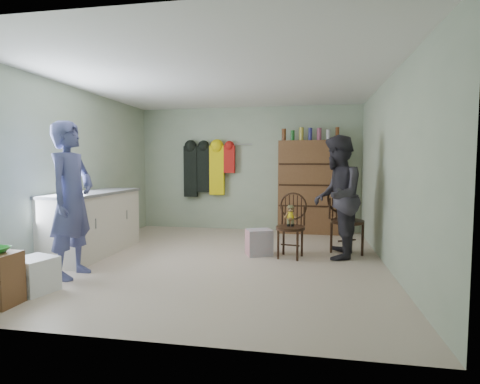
% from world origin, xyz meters
% --- Properties ---
extents(ground_plane, '(5.00, 5.00, 0.00)m').
position_xyz_m(ground_plane, '(0.00, 0.00, 0.00)').
color(ground_plane, beige).
rests_on(ground_plane, ground).
extents(room_walls, '(5.00, 5.00, 5.00)m').
position_xyz_m(room_walls, '(0.00, 0.53, 1.58)').
color(room_walls, '#A8B698').
rests_on(room_walls, ground).
extents(counter, '(0.64, 1.86, 0.94)m').
position_xyz_m(counter, '(-1.95, 0.00, 0.47)').
color(counter, silver).
rests_on(counter, ground).
extents(plastic_tub, '(0.47, 0.46, 0.37)m').
position_xyz_m(plastic_tub, '(-1.63, -1.66, 0.18)').
color(plastic_tub, white).
rests_on(plastic_tub, ground).
extents(chair_front, '(0.49, 0.49, 0.94)m').
position_xyz_m(chair_front, '(0.98, 0.32, 0.52)').
color(chair_front, black).
rests_on(chair_front, ground).
extents(chair_far, '(0.66, 0.66, 1.07)m').
position_xyz_m(chair_far, '(1.76, 0.68, 0.57)').
color(chair_far, black).
rests_on(chair_far, ground).
extents(striped_bag, '(0.44, 0.40, 0.38)m').
position_xyz_m(striped_bag, '(0.51, 0.35, 0.19)').
color(striped_bag, '#E57275').
rests_on(striped_bag, ground).
extents(person_left, '(0.45, 0.68, 1.86)m').
position_xyz_m(person_left, '(-1.57, -1.07, 0.93)').
color(person_left, '#4A5088').
rests_on(person_left, ground).
extents(person_right, '(0.77, 0.94, 1.77)m').
position_xyz_m(person_right, '(1.63, 0.41, 0.88)').
color(person_right, '#2D2B33').
rests_on(person_right, ground).
extents(dresser, '(1.20, 0.39, 2.05)m').
position_xyz_m(dresser, '(1.25, 2.30, 0.91)').
color(dresser, brown).
rests_on(dresser, ground).
extents(coat_rack, '(1.42, 0.12, 1.09)m').
position_xyz_m(coat_rack, '(-0.83, 2.38, 1.25)').
color(coat_rack, '#99999E').
rests_on(coat_rack, ground).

